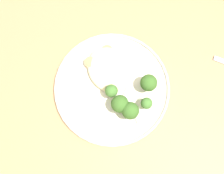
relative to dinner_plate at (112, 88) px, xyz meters
The scene contains 17 objects.
ground 0.75m from the dinner_plate, 169.80° to the left, with size 6.00×6.00×0.00m, color #665B51.
wooden_dining_table 0.10m from the dinner_plate, 169.80° to the left, with size 1.40×1.00×0.74m.
dinner_plate is the anchor object (origin of this frame).
noodle_bed 0.05m from the dinner_plate, 15.01° to the right, with size 0.12×0.11×0.02m.
seared_scallop_half_hidden 0.04m from the dinner_plate, ahead, with size 0.02×0.02×0.02m.
seared_scallop_on_noodles 0.10m from the dinner_plate, 15.98° to the right, with size 0.03×0.03×0.01m.
seared_scallop_front_small 0.08m from the dinner_plate, 17.68° to the left, with size 0.03×0.03×0.02m.
seared_scallop_large_seared 0.06m from the dinner_plate, 16.36° to the right, with size 0.03×0.03×0.01m.
broccoli_floret_tall_stalk 0.10m from the dinner_plate, 111.51° to the right, with size 0.04×0.04×0.06m.
broccoli_floret_beside_noodles 0.06m from the dinner_plate, behind, with size 0.04×0.04×0.06m.
broccoli_floret_small_sprig 0.10m from the dinner_plate, 142.06° to the right, with size 0.03×0.03×0.04m.
broccoli_floret_center_pile 0.09m from the dinner_plate, 169.97° to the right, with size 0.04×0.04×0.06m.
broccoli_floret_split_head 0.04m from the dinner_plate, 151.47° to the left, with size 0.03×0.03×0.05m.
onion_sliver_curled_piece 0.09m from the dinner_plate, 163.94° to the left, with size 0.06×0.01×0.00m, color silver.
onion_sliver_short_strip 0.04m from the dinner_plate, 145.05° to the right, with size 0.05×0.01×0.00m, color silver.
onion_sliver_pale_crescent 0.06m from the dinner_plate, 154.03° to the right, with size 0.06×0.01×0.00m, color silver.
onion_sliver_long_sliver 0.09m from the dinner_plate, 164.28° to the right, with size 0.05×0.01×0.00m, color silver.
Camera 1 is at (-0.10, 0.06, 1.44)m, focal length 45.54 mm.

